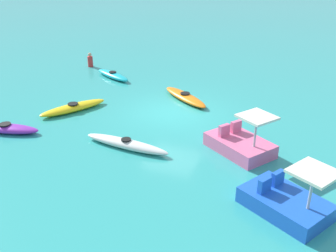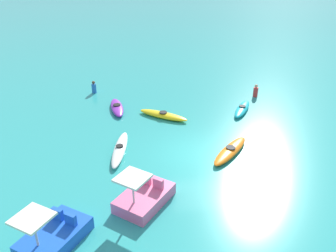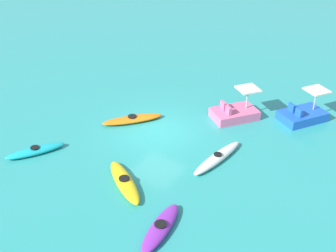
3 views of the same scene
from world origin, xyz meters
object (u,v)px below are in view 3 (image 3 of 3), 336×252
at_px(kayak_white, 218,158).
at_px(kayak_purple, 161,228).
at_px(pedal_boat_pink, 235,112).
at_px(kayak_yellow, 124,182).
at_px(kayak_cyan, 35,151).
at_px(pedal_boat_blue, 303,114).
at_px(kayak_orange, 132,119).

bearing_deg(kayak_white, kayak_purple, 4.41).
bearing_deg(pedal_boat_pink, kayak_white, 15.67).
relative_size(kayak_purple, kayak_yellow, 0.95).
xyz_separation_m(kayak_cyan, pedal_boat_blue, (-10.29, 9.47, 0.17)).
distance_m(kayak_purple, kayak_white, 5.24).
relative_size(kayak_orange, kayak_white, 0.84).
bearing_deg(kayak_orange, kayak_white, 83.67).
bearing_deg(kayak_purple, kayak_white, -175.59).
height_order(kayak_yellow, kayak_white, same).
xyz_separation_m(kayak_purple, kayak_white, (-5.22, -0.40, -0.00)).
relative_size(kayak_cyan, kayak_white, 0.78).
height_order(kayak_purple, kayak_cyan, same).
bearing_deg(kayak_yellow, kayak_white, 147.39).
relative_size(kayak_purple, kayak_orange, 0.97).
distance_m(kayak_cyan, kayak_yellow, 5.05).
xyz_separation_m(kayak_cyan, pedal_boat_pink, (-8.43, 6.34, 0.17)).
distance_m(kayak_cyan, pedal_boat_blue, 13.99).
distance_m(kayak_yellow, kayak_white, 4.55).
height_order(kayak_purple, kayak_orange, same).
height_order(kayak_orange, kayak_white, same).
relative_size(kayak_white, pedal_boat_blue, 1.26).
bearing_deg(kayak_orange, pedal_boat_blue, 125.40).
bearing_deg(kayak_orange, kayak_purple, 45.33).
relative_size(pedal_boat_blue, pedal_boat_pink, 1.00).
height_order(kayak_yellow, pedal_boat_blue, pedal_boat_blue).
height_order(kayak_white, pedal_boat_blue, pedal_boat_blue).
distance_m(kayak_cyan, kayak_white, 8.65).
bearing_deg(kayak_white, kayak_orange, -96.33).
height_order(pedal_boat_blue, pedal_boat_pink, same).
distance_m(kayak_cyan, pedal_boat_pink, 10.54).
bearing_deg(kayak_yellow, pedal_boat_pink, 170.60).
xyz_separation_m(kayak_purple, kayak_cyan, (-0.87, -7.88, -0.00)).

